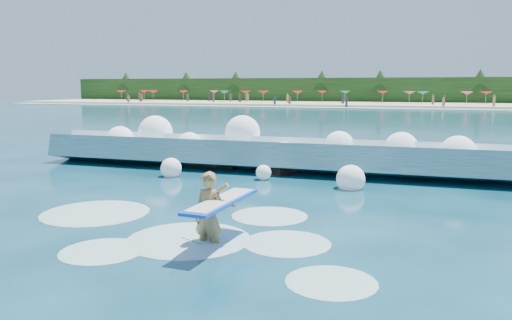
% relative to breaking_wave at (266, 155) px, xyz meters
% --- Properties ---
extents(ground, '(200.00, 200.00, 0.00)m').
position_rel_breaking_wave_xyz_m(ground, '(-0.10, -7.43, -0.58)').
color(ground, '#072D3A').
rests_on(ground, ground).
extents(beach, '(140.00, 20.00, 0.40)m').
position_rel_breaking_wave_xyz_m(beach, '(-0.10, 70.57, -0.38)').
color(beach, tan).
rests_on(beach, ground).
extents(wet_band, '(140.00, 5.00, 0.08)m').
position_rel_breaking_wave_xyz_m(wet_band, '(-0.10, 59.57, -0.54)').
color(wet_band, silver).
rests_on(wet_band, ground).
extents(treeline, '(140.00, 4.00, 5.00)m').
position_rel_breaking_wave_xyz_m(treeline, '(-0.10, 80.57, 1.92)').
color(treeline, black).
rests_on(treeline, ground).
extents(breaking_wave, '(19.41, 2.96, 1.67)m').
position_rel_breaking_wave_xyz_m(breaking_wave, '(0.00, 0.00, 0.00)').
color(breaking_wave, teal).
rests_on(breaking_wave, ground).
extents(rock_cluster, '(7.87, 3.15, 1.24)m').
position_rel_breaking_wave_xyz_m(rock_cluster, '(0.30, 0.23, -0.19)').
color(rock_cluster, black).
rests_on(rock_cluster, ground).
extents(surfer_with_board, '(1.03, 3.04, 1.93)m').
position_rel_breaking_wave_xyz_m(surfer_with_board, '(1.91, -9.94, 0.13)').
color(surfer_with_board, olive).
rests_on(surfer_with_board, ground).
extents(wave_spray, '(15.57, 4.64, 2.36)m').
position_rel_breaking_wave_xyz_m(wave_spray, '(-0.30, -0.14, 0.47)').
color(wave_spray, white).
rests_on(wave_spray, ground).
extents(surf_foam, '(9.25, 5.83, 0.15)m').
position_rel_breaking_wave_xyz_m(surf_foam, '(0.57, -9.19, -0.58)').
color(surf_foam, silver).
rests_on(surf_foam, ground).
extents(beach_umbrellas, '(112.11, 6.82, 0.50)m').
position_rel_breaking_wave_xyz_m(beach_umbrellas, '(-0.00, 72.39, 1.67)').
color(beach_umbrellas, red).
rests_on(beach_umbrellas, ground).
extents(beachgoers, '(96.79, 13.02, 1.92)m').
position_rel_breaking_wave_xyz_m(beachgoers, '(-13.78, 66.68, 0.50)').
color(beachgoers, '#3F332D').
rests_on(beachgoers, ground).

